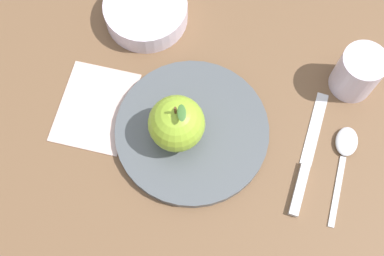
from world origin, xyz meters
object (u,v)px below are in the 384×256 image
(side_bowl, at_px, (146,10))
(spoon, at_px, (345,151))
(cup, at_px, (358,71))
(dinner_plate, at_px, (192,131))
(apple, at_px, (177,124))
(knife, at_px, (306,163))
(linen_napkin, at_px, (95,107))

(side_bowl, relative_size, spoon, 0.88)
(side_bowl, height_order, cup, cup)
(dinner_plate, relative_size, cup, 2.96)
(apple, relative_size, cup, 1.25)
(spoon, bearing_deg, cup, 111.10)
(cup, bearing_deg, spoon, -68.90)
(side_bowl, bearing_deg, apple, -43.79)
(side_bowl, xyz_separation_m, knife, (0.35, -0.09, -0.02))
(linen_napkin, bearing_deg, cup, 37.70)
(dinner_plate, xyz_separation_m, spoon, (0.21, 0.10, -0.00))
(dinner_plate, distance_m, spoon, 0.24)
(dinner_plate, relative_size, knife, 1.16)
(knife, xyz_separation_m, linen_napkin, (-0.33, -0.09, -0.00))
(apple, bearing_deg, side_bowl, 136.21)
(linen_napkin, bearing_deg, spoon, 21.01)
(apple, distance_m, knife, 0.21)
(linen_napkin, bearing_deg, apple, 11.32)
(knife, bearing_deg, linen_napkin, -164.04)
(apple, bearing_deg, linen_napkin, -168.68)
(side_bowl, relative_size, knife, 0.69)
(apple, xyz_separation_m, spoon, (0.23, 0.11, -0.05))
(side_bowl, bearing_deg, spoon, -5.90)
(cup, xyz_separation_m, knife, (0.00, -0.16, -0.04))
(dinner_plate, distance_m, knife, 0.18)
(apple, bearing_deg, dinner_plate, 48.85)
(apple, xyz_separation_m, linen_napkin, (-0.14, -0.03, -0.05))
(knife, distance_m, spoon, 0.06)
(dinner_plate, bearing_deg, knife, 15.54)
(cup, distance_m, linen_napkin, 0.41)
(side_bowl, bearing_deg, knife, -14.18)
(cup, height_order, spoon, cup)
(knife, bearing_deg, spoon, 49.12)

